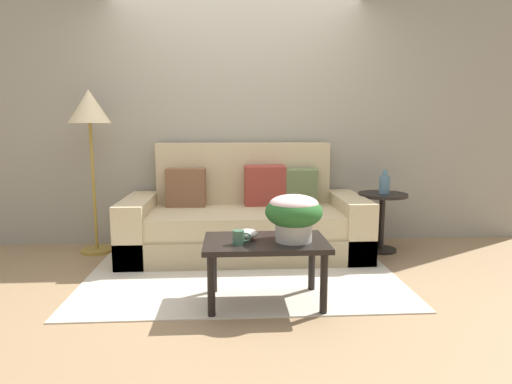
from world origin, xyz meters
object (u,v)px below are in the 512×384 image
(snack_bowl, at_px, (247,234))
(table_vase, at_px, (385,184))
(coffee_table, at_px, (265,249))
(floor_lamp, at_px, (90,116))
(coffee_mug, at_px, (239,237))
(side_table, at_px, (382,211))
(potted_plant, at_px, (294,213))
(couch, at_px, (245,221))

(snack_bowl, relative_size, table_vase, 0.63)
(coffee_table, height_order, snack_bowl, snack_bowl)
(floor_lamp, bearing_deg, snack_bowl, -42.45)
(coffee_table, bearing_deg, coffee_mug, -152.74)
(side_table, xyz_separation_m, coffee_mug, (-1.44, -1.31, 0.10))
(floor_lamp, bearing_deg, coffee_mug, -46.33)
(coffee_mug, height_order, snack_bowl, coffee_mug)
(floor_lamp, xyz_separation_m, snack_bowl, (1.44, -1.32, -0.83))
(side_table, relative_size, snack_bowl, 3.99)
(potted_plant, distance_m, snack_bowl, 0.36)
(potted_plant, relative_size, coffee_mug, 3.19)
(coffee_table, relative_size, snack_bowl, 5.82)
(coffee_table, distance_m, table_vase, 1.77)
(floor_lamp, relative_size, table_vase, 6.77)
(coffee_mug, bearing_deg, couch, 86.21)
(floor_lamp, xyz_separation_m, coffee_mug, (1.38, -1.45, -0.82))
(coffee_table, bearing_deg, table_vase, 43.45)
(floor_lamp, xyz_separation_m, potted_plant, (1.75, -1.38, -0.67))
(coffee_table, bearing_deg, snack_bowl, 165.37)
(floor_lamp, bearing_deg, potted_plant, -38.22)
(coffee_table, xyz_separation_m, snack_bowl, (-0.12, 0.03, 0.11))
(couch, distance_m, table_vase, 1.41)
(couch, relative_size, coffee_table, 2.69)
(coffee_table, relative_size, side_table, 1.46)
(couch, height_order, coffee_mug, couch)
(snack_bowl, bearing_deg, potted_plant, -11.43)
(coffee_table, xyz_separation_m, table_vase, (1.27, 1.20, 0.29))
(couch, bearing_deg, floor_lamp, 175.30)
(potted_plant, distance_m, coffee_mug, 0.41)
(floor_lamp, bearing_deg, couch, -4.70)
(coffee_mug, xyz_separation_m, table_vase, (1.45, 1.30, 0.17))
(coffee_table, distance_m, side_table, 1.75)
(coffee_mug, relative_size, table_vase, 0.53)
(couch, bearing_deg, coffee_mug, -93.79)
(couch, bearing_deg, side_table, -0.78)
(side_table, bearing_deg, floor_lamp, 177.18)
(coffee_table, xyz_separation_m, potted_plant, (0.19, -0.03, 0.26))
(couch, distance_m, side_table, 1.36)
(couch, relative_size, table_vase, 9.78)
(side_table, xyz_separation_m, table_vase, (0.01, -0.01, 0.28))
(coffee_table, xyz_separation_m, floor_lamp, (-1.56, 1.35, 0.94))
(couch, distance_m, coffee_table, 1.24)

